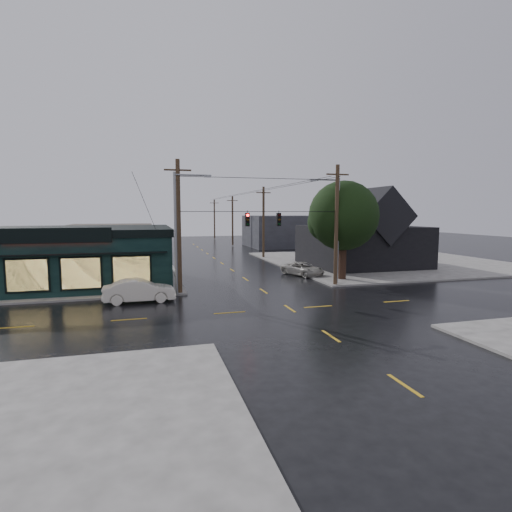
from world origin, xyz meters
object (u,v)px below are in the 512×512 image
object	(u,v)px
utility_pole_ne	(335,286)
sedan_cream	(139,291)
suv_silver	(303,269)
utility_pole_nw	(180,294)
corner_tree	(343,216)

from	to	relation	value
utility_pole_ne	sedan_cream	distance (m)	16.09
utility_pole_ne	suv_silver	world-z (taller)	utility_pole_ne
utility_pole_nw	sedan_cream	xyz separation A→B (m)	(-2.96, -1.91, 0.81)
utility_pole_nw	suv_silver	world-z (taller)	utility_pole_nw
utility_pole_nw	sedan_cream	distance (m)	3.61
utility_pole_ne	suv_silver	size ratio (longest dim) A/B	2.17
corner_tree	sedan_cream	world-z (taller)	corner_tree
utility_pole_nw	utility_pole_ne	size ratio (longest dim) A/B	1.00
corner_tree	utility_pole_nw	xyz separation A→B (m)	(-14.91, -2.44, -5.91)
utility_pole_nw	suv_silver	xyz separation A→B (m)	(12.50, 6.04, 0.65)
sedan_cream	suv_silver	bearing A→B (deg)	-64.36
utility_pole_ne	suv_silver	distance (m)	6.10
utility_pole_nw	utility_pole_ne	xyz separation A→B (m)	(13.00, 0.00, 0.00)
corner_tree	utility_pole_ne	xyz separation A→B (m)	(-1.91, -2.44, -5.91)
corner_tree	suv_silver	world-z (taller)	corner_tree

